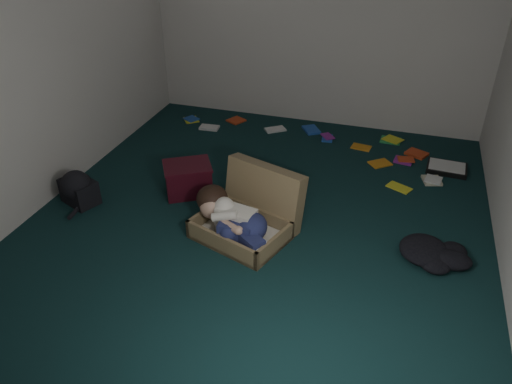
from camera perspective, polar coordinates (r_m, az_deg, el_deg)
The scene contains 11 objects.
floor at distance 4.54m, azimuth 0.56°, elevation -2.80°, with size 4.50×4.50×0.00m, color #0F2B2B.
wall_back at distance 6.07m, azimuth 7.18°, elevation 19.40°, with size 4.50×4.50×0.00m, color silver.
wall_front at distance 2.14m, azimuth -17.16°, elevation -6.71°, with size 4.50×4.50×0.00m, color silver.
wall_left at distance 4.89m, azimuth -23.15°, elevation 14.17°, with size 4.50×4.50×0.00m, color silver.
suitcase at distance 4.28m, azimuth -0.62°, elevation -2.54°, with size 0.94×0.93×0.55m.
person at distance 4.16m, azimuth -2.75°, elevation -2.97°, with size 0.74×0.57×0.34m.
maroon_bin at distance 4.86m, azimuth -7.77°, elevation 1.52°, with size 0.56×0.53×0.31m.
backpack at distance 4.96m, azimuth -19.55°, elevation 0.15°, with size 0.42×0.34×0.25m, color black, non-canonical shape.
clothing_pile at distance 4.24m, azimuth 19.97°, elevation -6.78°, with size 0.43×0.35×0.14m, color black, non-canonical shape.
paper_tray at distance 5.63m, azimuth 20.95°, elevation 2.58°, with size 0.42×0.33×0.06m.
book_scatter at distance 5.85m, azimuth 8.23°, elevation 5.40°, with size 3.14×1.31×0.02m.
Camera 1 is at (1.07, -3.58, 2.58)m, focal length 35.00 mm.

